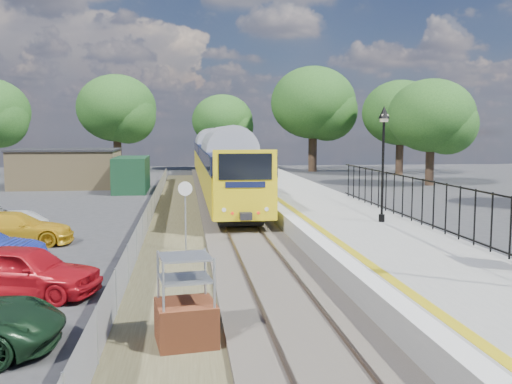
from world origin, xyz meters
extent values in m
plane|color=#2D2D30|center=(0.00, 0.00, 0.00)|extent=(120.00, 120.00, 0.00)
cube|color=#473F38|center=(0.00, 10.00, 0.10)|extent=(3.40, 80.00, 0.20)
cube|color=#4C472D|center=(-2.90, 8.00, 0.03)|extent=(2.60, 70.00, 0.06)
cube|color=brown|center=(-0.72, 10.00, 0.22)|extent=(0.07, 80.00, 0.14)
cube|color=brown|center=(0.72, 10.00, 0.22)|extent=(0.07, 80.00, 0.14)
cube|color=gray|center=(4.20, 8.00, 0.45)|extent=(5.00, 70.00, 0.90)
cube|color=silver|center=(1.95, 8.00, 0.91)|extent=(0.50, 70.00, 0.01)
cube|color=gold|center=(2.45, 8.00, 0.91)|extent=(0.30, 70.00, 0.01)
cylinder|color=black|center=(5.30, 6.00, 1.05)|extent=(0.24, 0.24, 0.30)
cylinder|color=black|center=(5.30, 6.00, 2.90)|extent=(0.10, 0.10, 3.70)
cube|color=black|center=(5.30, 6.00, 4.85)|extent=(0.08, 0.08, 0.30)
cube|color=beige|center=(5.30, 6.00, 5.02)|extent=(0.26, 0.26, 0.30)
cone|color=black|center=(5.30, 6.00, 5.25)|extent=(0.44, 0.44, 0.50)
cube|color=black|center=(6.55, 2.50, 2.65)|extent=(0.05, 26.00, 0.05)
cube|color=#998156|center=(-12.00, 32.00, 1.50)|extent=(8.00, 6.00, 3.00)
cube|color=black|center=(-12.00, 32.00, 3.05)|extent=(8.20, 6.20, 0.15)
cube|color=#163D24|center=(-6.50, 28.00, 1.30)|extent=(2.40, 6.00, 2.60)
cylinder|color=#332319|center=(-10.00, 50.00, 1.92)|extent=(0.88, 0.88, 3.85)
ellipsoid|color=#1D4617|center=(-10.00, 50.00, 7.15)|extent=(8.80, 8.80, 7.48)
cylinder|color=#332319|center=(2.00, 52.00, 1.57)|extent=(0.72, 0.72, 3.15)
ellipsoid|color=#1D4617|center=(2.00, 52.00, 5.85)|extent=(7.20, 7.20, 6.12)
cylinder|color=#332319|center=(12.00, 48.00, 2.10)|extent=(0.96, 0.96, 4.20)
ellipsoid|color=#1D4617|center=(12.00, 48.00, 7.80)|extent=(9.60, 9.60, 8.16)
cylinder|color=#332319|center=(20.00, 42.00, 1.75)|extent=(0.80, 0.80, 3.50)
ellipsoid|color=#1D4617|center=(20.00, 42.00, 6.50)|extent=(8.00, 8.00, 6.80)
cylinder|color=#332319|center=(18.00, 30.00, 1.57)|extent=(0.72, 0.72, 3.15)
ellipsoid|color=#1D4617|center=(18.00, 30.00, 5.85)|extent=(7.20, 7.20, 6.12)
cube|color=gold|center=(0.00, 17.99, 1.69)|extent=(2.80, 20.00, 1.90)
cube|color=#0F1437|center=(0.00, 17.99, 2.99)|extent=(2.82, 20.00, 0.90)
cube|color=black|center=(0.00, 17.99, 2.99)|extent=(2.82, 18.00, 0.70)
cube|color=black|center=(0.00, 17.99, 0.51)|extent=(2.00, 18.00, 0.45)
cube|color=gold|center=(0.00, 38.59, 1.69)|extent=(2.80, 20.00, 1.90)
cube|color=#0F1437|center=(0.00, 38.59, 2.99)|extent=(2.82, 20.00, 0.90)
cube|color=black|center=(0.00, 38.59, 2.99)|extent=(2.82, 18.00, 0.70)
cube|color=black|center=(0.00, 38.59, 0.51)|extent=(2.00, 18.00, 0.45)
cube|color=black|center=(0.00, 7.78, 3.04)|extent=(2.24, 0.04, 1.10)
cube|color=brown|center=(-2.52, -4.09, 0.46)|extent=(1.37, 1.37, 0.93)
cylinder|color=#999EA3|center=(-2.50, 5.42, 1.19)|extent=(0.06, 0.06, 2.39)
cylinder|color=silver|center=(-2.50, 5.37, 2.39)|extent=(0.53, 0.13, 0.53)
imported|color=#B6101A|center=(-6.89, 0.12, 0.71)|extent=(4.47, 2.81, 1.42)
imported|color=gold|center=(-9.26, 7.57, 0.66)|extent=(4.60, 1.99, 1.32)
camera|label=1|loc=(-2.50, -15.76, 4.47)|focal=40.00mm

